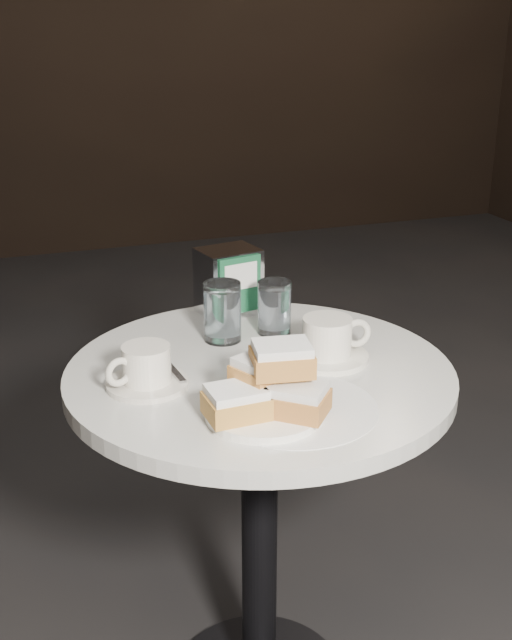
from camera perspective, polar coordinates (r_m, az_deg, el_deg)
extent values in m
cylinder|color=black|center=(1.64, 0.24, -15.60)|extent=(0.07, 0.07, 0.70)
cylinder|color=silver|center=(1.45, 0.26, -3.95)|extent=(0.70, 0.70, 0.03)
cylinder|color=white|center=(1.31, 2.73, -6.23)|extent=(0.34, 0.34, 0.00)
cylinder|color=white|center=(1.28, 0.57, -6.59)|extent=(0.23, 0.23, 0.01)
cube|color=gold|center=(1.24, -1.41, -6.13)|extent=(0.10, 0.08, 0.03)
cube|color=white|center=(1.23, -1.42, -5.12)|extent=(0.09, 0.07, 0.01)
cube|color=#B77638|center=(1.25, 2.91, -5.90)|extent=(0.12, 0.12, 0.03)
cube|color=white|center=(1.24, 2.93, -4.91)|extent=(0.11, 0.11, 0.01)
cube|color=#D38C40|center=(1.28, 0.62, -3.86)|extent=(0.12, 0.11, 0.03)
cube|color=white|center=(1.27, 0.62, -2.87)|extent=(0.11, 0.10, 0.01)
cube|color=#C6843D|center=(1.25, 1.85, -3.03)|extent=(0.11, 0.09, 0.03)
cube|color=white|center=(1.24, 1.87, -2.00)|extent=(0.10, 0.08, 0.01)
cylinder|color=beige|center=(1.39, -7.72, -4.49)|extent=(0.18, 0.18, 0.01)
cylinder|color=white|center=(1.37, -7.79, -3.10)|extent=(0.11, 0.11, 0.06)
cylinder|color=#825C47|center=(1.36, -7.85, -2.09)|extent=(0.10, 0.10, 0.00)
torus|color=beige|center=(1.35, -9.71, -3.67)|extent=(0.05, 0.03, 0.05)
cube|color=#B3B3B8|center=(1.41, -5.87, -3.61)|extent=(0.02, 0.10, 0.00)
sphere|color=silver|center=(1.45, -6.97, -2.87)|extent=(0.02, 0.02, 0.02)
cylinder|color=white|center=(1.48, 5.02, -2.62)|extent=(0.17, 0.17, 0.01)
cylinder|color=white|center=(1.47, 5.07, -1.17)|extent=(0.10, 0.10, 0.07)
cylinder|color=#926C4F|center=(1.46, 5.11, -0.13)|extent=(0.09, 0.09, 0.00)
torus|color=beige|center=(1.49, 7.18, -0.94)|extent=(0.06, 0.02, 0.06)
cube|color=silver|center=(1.46, 2.85, -2.57)|extent=(0.03, 0.11, 0.00)
sphere|color=#B9B9BE|center=(1.51, 2.21, -1.66)|extent=(0.02, 0.02, 0.02)
cylinder|color=white|center=(1.55, -2.41, 0.59)|extent=(0.08, 0.08, 0.12)
cylinder|color=white|center=(1.55, -2.40, 0.43)|extent=(0.07, 0.07, 0.10)
cylinder|color=silver|center=(1.58, 1.31, 0.89)|extent=(0.09, 0.09, 0.11)
cylinder|color=silver|center=(1.58, 1.31, 0.75)|extent=(0.08, 0.08, 0.09)
cube|color=silver|center=(1.69, -1.97, 2.79)|extent=(0.14, 0.12, 0.14)
cube|color=#185635|center=(1.65, -1.12, 2.48)|extent=(0.09, 0.02, 0.12)
cube|color=white|center=(1.64, -1.07, 3.11)|extent=(0.07, 0.02, 0.05)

